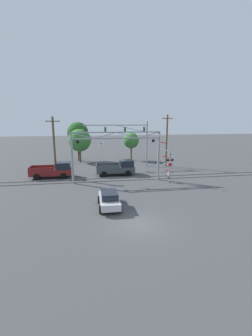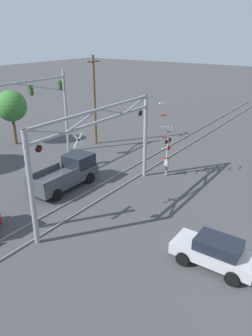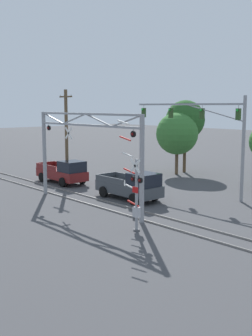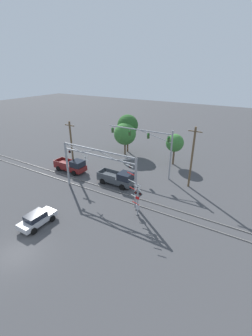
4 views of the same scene
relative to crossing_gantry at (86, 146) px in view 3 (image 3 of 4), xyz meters
The scene contains 10 objects.
rail_track_near 4.04m from the crossing_gantry, 87.75° to the left, with size 80.00×0.08×0.10m, color gray.
rail_track_far 4.38m from the crossing_gantry, 89.63° to the left, with size 80.00×0.08×0.10m, color gray.
crossing_gantry is the anchor object (origin of this frame).
crossing_signal_mast 6.82m from the crossing_gantry, 12.35° to the right, with size 1.99×0.35×5.99m.
traffic_signal_span 9.69m from the crossing_gantry, 69.04° to the left, with size 10.67×0.39×7.47m.
pickup_truck_lead 4.76m from the crossing_gantry, 80.31° to the left, with size 5.39×2.24×2.10m.
pickup_truck_following 9.37m from the crossing_gantry, 156.89° to the left, with size 5.48×2.24×2.10m.
utility_pole_left 8.72m from the crossing_gantry, 155.06° to the left, with size 1.80×0.28×8.12m.
background_tree_beyond_span 17.09m from the crossing_gantry, 108.10° to the left, with size 3.96×3.96×7.33m.
background_tree_far_right_verge 15.44m from the crossing_gantry, 108.70° to the left, with size 4.14×4.14×6.12m.
Camera 3 is at (22.73, -4.32, 6.74)m, focal length 45.00 mm.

